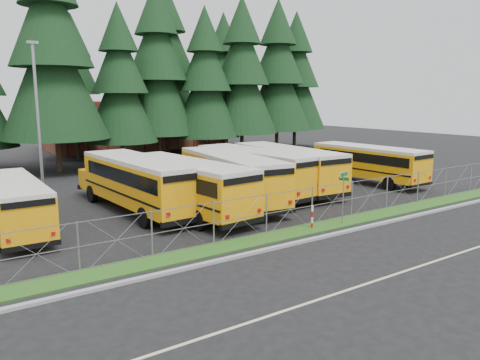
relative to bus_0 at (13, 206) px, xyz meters
name	(u,v)px	position (x,y,z in m)	size (l,w,h in m)	color
ground	(313,217)	(14.12, -6.32, -1.32)	(120.00, 120.00, 0.00)	black
curb	(355,229)	(14.12, -9.42, -1.26)	(50.00, 0.25, 0.12)	gray
grass_verge	(335,224)	(14.12, -8.02, -1.29)	(50.00, 1.40, 0.06)	#194915
road_lane_line	(445,258)	(14.12, -14.32, -1.31)	(50.00, 0.12, 0.01)	beige
chainlink_fence	(326,203)	(14.12, -7.32, -0.32)	(44.00, 0.10, 2.00)	gray
brick_building	(137,124)	(20.12, 33.68, 1.68)	(22.00, 10.00, 6.00)	brown
bus_0	(13,206)	(0.00, 0.00, 0.00)	(2.37, 10.05, 2.64)	#D89406
bus_2	(137,185)	(6.66, 0.54, 0.27)	(2.86, 12.10, 3.17)	#D89406
bus_3	(182,187)	(8.56, -1.47, 0.23)	(2.78, 11.77, 3.09)	#D89406
bus_4	(228,179)	(12.20, -0.67, 0.25)	(2.82, 11.94, 3.13)	#D89406
bus_5	(252,172)	(14.98, 0.68, 0.23)	(2.78, 11.77, 3.09)	#D89406
bus_6	(283,169)	(17.63, 0.53, 0.23)	(2.78, 11.78, 3.09)	#D89406
bus_east	(364,164)	(24.84, -0.59, 0.11)	(2.57, 10.89, 2.86)	#D89406
street_sign	(344,187)	(14.38, -8.29, 0.72)	(0.81, 0.53, 2.81)	gray
striped_bollard	(312,217)	(12.58, -7.93, -0.72)	(0.11, 0.11, 1.20)	#B20C0C
light_standard	(38,114)	(3.09, 8.43, 4.18)	(0.70, 0.35, 10.14)	gray
conifer_3	(52,56)	(6.45, 18.10, 8.72)	(9.08, 9.08, 20.07)	black
conifer_4	(120,85)	(12.66, 18.94, 6.33)	(6.92, 6.92, 15.30)	black
conifer_5	(157,72)	(17.43, 20.89, 7.78)	(8.23, 8.23, 18.20)	black
conifer_6	(205,84)	(21.87, 18.69, 6.62)	(7.18, 7.18, 15.87)	black
conifer_7	(242,77)	(26.54, 18.68, 7.38)	(7.86, 7.86, 17.39)	black
conifer_8	(278,77)	(32.24, 19.50, 7.61)	(8.07, 8.07, 17.85)	black
conifer_9	(295,81)	(36.90, 21.63, 7.27)	(7.77, 7.77, 17.18)	black
conifer_11	(74,87)	(10.34, 26.07, 6.22)	(6.82, 6.82, 15.08)	black
conifer_12	(166,68)	(20.77, 25.86, 8.54)	(8.91, 8.91, 19.71)	black
conifer_13	(224,80)	(30.17, 28.16, 7.35)	(7.84, 7.84, 17.34)	black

